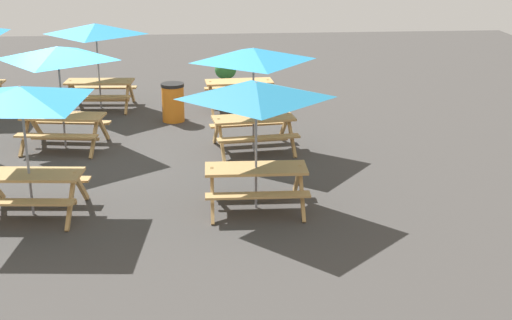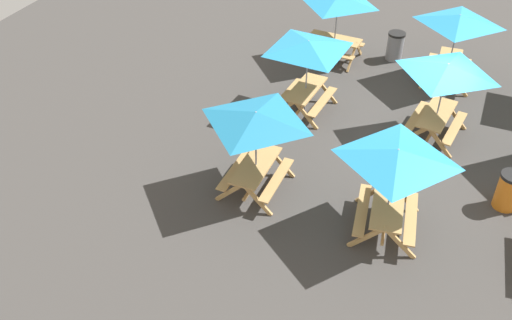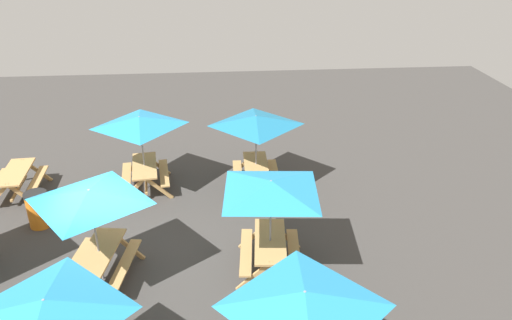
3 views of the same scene
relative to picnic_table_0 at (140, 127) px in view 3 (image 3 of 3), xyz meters
The scene contains 9 objects.
ground_plane 4.42m from the picnic_table_0, behind, with size 33.15×33.15×0.00m, color #3D3A38.
picnic_table_0 is the anchor object (origin of this frame).
picnic_table_1 3.31m from the picnic_table_0, 93.70° to the right, with size 2.04×2.04×2.34m.
picnic_table_3 7.55m from the picnic_table_0, behind, with size 2.06×2.06×2.34m.
picnic_table_4 8.41m from the picnic_table_0, 156.11° to the right, with size 2.15×2.15×2.34m.
picnic_table_5 5.30m from the picnic_table_0, 141.50° to the right, with size 2.82×2.82×2.34m.
picnic_table_6 3.95m from the picnic_table_0, 91.56° to the left, with size 1.88×1.63×0.81m.
picnic_table_8 4.25m from the picnic_table_0, behind, with size 2.27×2.27×2.34m.
trash_bin_orange 3.49m from the picnic_table_0, 125.89° to the left, with size 0.59×0.59×0.98m.
Camera 3 is at (-9.53, -2.34, 7.32)m, focal length 35.00 mm.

